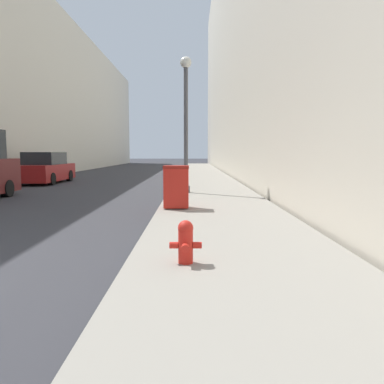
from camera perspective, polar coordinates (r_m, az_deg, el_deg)
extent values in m
cube|color=gray|center=(22.56, 1.69, 2.00)|extent=(3.36, 60.00, 0.14)
cube|color=beige|center=(32.96, 15.97, 21.91)|extent=(12.00, 60.00, 21.61)
cylinder|color=red|center=(5.17, -1.19, -8.35)|extent=(0.20, 0.20, 0.45)
sphere|color=red|center=(5.11, -1.20, -5.50)|extent=(0.21, 0.21, 0.21)
cylinder|color=red|center=(5.10, -1.20, -4.80)|extent=(0.06, 0.06, 0.05)
cylinder|color=red|center=(5.01, -1.22, -8.56)|extent=(0.11, 0.12, 0.11)
cylinder|color=red|center=(5.17, -2.99, -8.10)|extent=(0.12, 0.09, 0.09)
cylinder|color=red|center=(5.17, 0.61, -8.11)|extent=(0.12, 0.09, 0.09)
cube|color=red|center=(10.15, -2.63, 0.63)|extent=(0.66, 0.56, 1.05)
cube|color=maroon|center=(10.11, -2.64, 3.81)|extent=(0.68, 0.57, 0.08)
cylinder|color=black|center=(10.46, -4.11, -1.86)|extent=(0.05, 0.16, 0.16)
cylinder|color=black|center=(10.43, -1.01, -1.86)|extent=(0.05, 0.16, 0.16)
cylinder|color=#4C4C51|center=(14.24, -1.14, 0.43)|extent=(0.30, 0.30, 0.25)
cylinder|color=#4C4C51|center=(14.19, -1.16, 9.31)|extent=(0.16, 0.16, 4.65)
sphere|color=silver|center=(14.55, -1.18, 19.15)|extent=(0.42, 0.42, 0.42)
cylinder|color=black|center=(15.56, -26.55, 0.47)|extent=(0.24, 0.64, 0.64)
cube|color=maroon|center=(21.88, -21.65, 2.81)|extent=(1.82, 4.60, 0.86)
cube|color=#1E2328|center=(21.86, -21.72, 4.80)|extent=(1.60, 2.39, 0.66)
cylinder|color=black|center=(23.48, -22.30, 2.32)|extent=(0.24, 0.64, 0.64)
cylinder|color=black|center=(22.91, -18.41, 2.38)|extent=(0.24, 0.64, 0.64)
cylinder|color=black|center=(20.96, -25.12, 1.80)|extent=(0.24, 0.64, 0.64)
cylinder|color=black|center=(20.31, -20.83, 1.86)|extent=(0.24, 0.64, 0.64)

